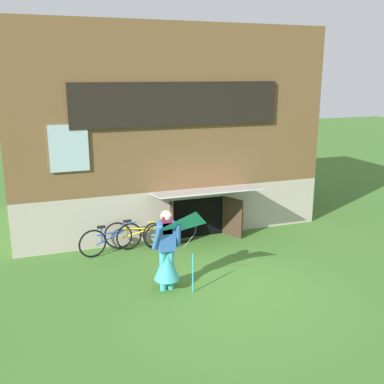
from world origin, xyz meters
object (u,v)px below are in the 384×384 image
object	(u,v)px
bicycle_blue	(111,239)
person	(167,257)
bicycle_silver	(171,233)
bicycle_yellow	(137,235)
kite	(196,233)

from	to	relation	value
bicycle_blue	person	bearing A→B (deg)	-84.34
bicycle_silver	bicycle_yellow	distance (m)	0.87
bicycle_blue	kite	bearing A→B (deg)	-80.14
bicycle_silver	bicycle_yellow	size ratio (longest dim) A/B	0.95
bicycle_blue	bicycle_silver	bearing A→B (deg)	-11.26
person	bicycle_yellow	xyz separation A→B (m)	(-0.06, 2.38, -0.34)
person	bicycle_blue	size ratio (longest dim) A/B	1.04
bicycle_silver	bicycle_yellow	world-z (taller)	bicycle_yellow
bicycle_silver	bicycle_blue	bearing A→B (deg)	169.05
kite	bicycle_yellow	xyz separation A→B (m)	(-0.48, 2.94, -0.98)
bicycle_silver	bicycle_yellow	xyz separation A→B (m)	(-0.86, 0.06, 0.03)
bicycle_yellow	person	bearing A→B (deg)	-70.25
kite	bicycle_silver	xyz separation A→B (m)	(0.39, 2.88, -1.01)
person	kite	bearing A→B (deg)	-65.11
kite	bicycle_yellow	bearing A→B (deg)	99.19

